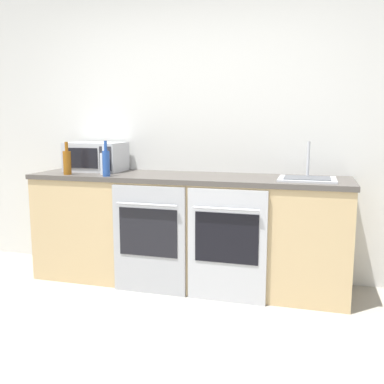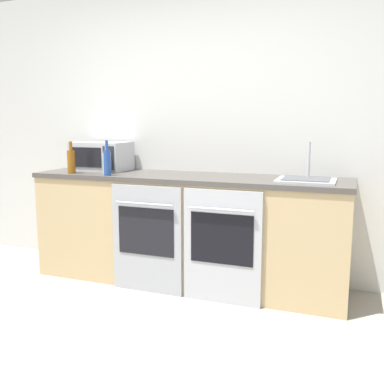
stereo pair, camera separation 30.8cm
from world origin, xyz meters
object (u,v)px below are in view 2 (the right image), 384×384
Objects in this scene: microwave at (102,156)px; bottle_amber at (71,161)px; oven_left at (147,239)px; bottle_clear at (107,162)px; oven_right at (222,246)px; bottle_blue at (107,162)px; sink at (306,179)px.

bottle_amber is at bearing -106.92° from microwave.
oven_left is 3.17× the size of bottle_amber.
microwave is at bearing 131.19° from bottle_clear.
oven_right is 3.17× the size of bottle_amber.
bottle_blue reaches higher than bottle_clear.
bottle_blue is at bearing -57.25° from bottle_clear.
microwave is at bearing 175.65° from sink.
bottle_amber reaches higher than oven_right.
bottle_amber is 0.31m from bottle_clear.
oven_left is 1.74× the size of microwave.
oven_right is 1.19m from bottle_blue.
bottle_clear is (-0.08, 0.13, -0.02)m from bottle_blue.
bottle_blue is at bearing 169.24° from oven_left.
oven_left is at bearing -23.06° from bottle_clear.
sink is at bearing 7.54° from bottle_blue.
microwave reaches higher than oven_left.
oven_left is 1.33m from sink.
oven_left is 1.01m from microwave.
sink is (1.97, 0.18, -0.09)m from bottle_amber.
oven_right is at bearing -4.18° from bottle_amber.
bottle_clear is at bearing 18.61° from bottle_amber.
bottle_blue is 1.15× the size of bottle_clear.
bottle_blue reaches higher than oven_left.
oven_left is 0.98m from bottle_amber.
oven_right is at bearing 0.00° from oven_left.
bottle_clear is 0.59× the size of sink.
bottle_clear reaches higher than oven_right.
sink reaches higher than microwave.
microwave is 1.83× the size of bottle_amber.
sink reaches higher than bottle_clear.
oven_right is at bearing -10.36° from bottle_clear.
bottle_amber is (-0.10, -0.33, -0.02)m from microwave.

